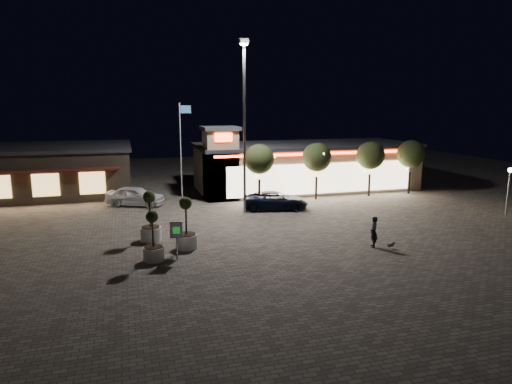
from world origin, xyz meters
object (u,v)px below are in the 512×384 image
object	(u,v)px
planter_mid	(153,245)
valet_sign	(176,233)
white_sedan	(135,196)
pedestrian	(374,232)
planter_left	(150,225)
pickup_truck	(276,200)

from	to	relation	value
planter_mid	valet_sign	distance (m)	1.32
planter_mid	white_sedan	bearing A→B (deg)	92.38
pedestrian	planter_mid	size ratio (longest dim) A/B	0.67
white_sedan	valet_sign	size ratio (longest dim) A/B	2.28
white_sedan	planter_left	xyz separation A→B (m)	(0.63, -9.97, 0.14)
planter_left	planter_mid	xyz separation A→B (m)	(-0.06, -3.61, -0.11)
pickup_truck	planter_left	world-z (taller)	planter_left
pickup_truck	valet_sign	xyz separation A→B (m)	(-8.54, -9.43, 0.71)
pedestrian	planter_left	world-z (taller)	planter_left
white_sedan	planter_mid	xyz separation A→B (m)	(0.56, -13.58, 0.04)
pickup_truck	pedestrian	size ratio (longest dim) A/B	2.82
pickup_truck	planter_mid	world-z (taller)	planter_mid
planter_mid	pedestrian	bearing A→B (deg)	-5.36
pedestrian	white_sedan	bearing A→B (deg)	-124.14
pedestrian	valet_sign	size ratio (longest dim) A/B	0.88
planter_left	valet_sign	distance (m)	3.94
valet_sign	pedestrian	bearing A→B (deg)	-5.22
planter_left	valet_sign	xyz separation A→B (m)	(1.11, -3.75, 0.48)
pedestrian	planter_mid	world-z (taller)	planter_mid
planter_left	valet_sign	size ratio (longest dim) A/B	1.49
white_sedan	planter_left	distance (m)	9.99
planter_left	planter_mid	size ratio (longest dim) A/B	1.13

